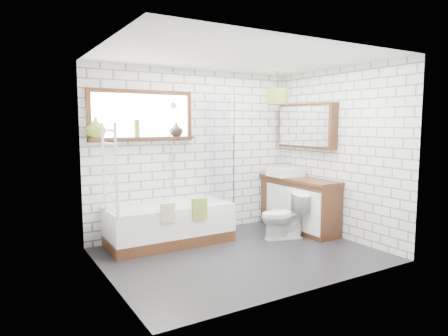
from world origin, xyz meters
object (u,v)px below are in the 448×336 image
basin (286,172)px  toilet (283,216)px  bathtub (170,224)px  pendant (277,97)px  vanity (299,204)px

basin → toilet: (-0.48, -0.54, -0.56)m
bathtub → pendant: size_ratio=5.39×
basin → pendant: size_ratio=1.51×
bathtub → vanity: vanity is taller
basin → toilet: basin is taller
vanity → toilet: (-0.54, -0.28, -0.08)m
bathtub → toilet: 1.66m
vanity → toilet: 0.61m
bathtub → pendant: pendant is taller
basin → pendant: bearing=-159.0°
bathtub → vanity: 2.10m
basin → bathtub: bearing=177.3°
basin → pendant: (-0.29, -0.11, 1.19)m
vanity → basin: (-0.06, 0.26, 0.49)m
basin → toilet: 0.91m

